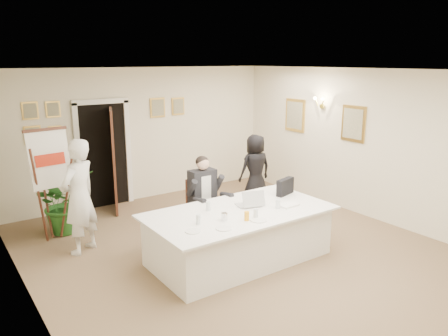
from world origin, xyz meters
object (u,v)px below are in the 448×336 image
standing_woman (255,168)px  conference_table (239,235)px  seated_man (204,197)px  potted_palm (64,202)px  laptop (248,197)px  flip_chart (50,191)px  oj_glass (247,216)px  standing_man (79,197)px  paper_stack (288,205)px  laptop_bag (285,187)px  steel_jug (224,217)px

standing_woman → conference_table: bearing=52.7°
conference_table → seated_man: (0.04, 1.03, 0.32)m
standing_woman → potted_palm: size_ratio=1.36×
standing_woman → laptop: bearing=55.1°
flip_chart → oj_glass: bearing=-54.3°
conference_table → standing_man: size_ratio=1.54×
oj_glass → standing_woman: bearing=48.9°
seated_man → paper_stack: 1.47m
flip_chart → laptop: size_ratio=5.03×
laptop_bag → laptop: bearing=170.1°
oj_glass → steel_jug: 0.31m
laptop → paper_stack: (0.49, -0.37, -0.12)m
seated_man → oj_glass: bearing=-104.4°
potted_palm → standing_man: bearing=-90.7°
potted_palm → oj_glass: (1.68, -3.02, 0.31)m
conference_table → flip_chart: flip_chart is taller
flip_chart → standing_woman: flip_chart is taller
potted_palm → laptop: size_ratio=2.87×
seated_man → laptop: 0.97m
conference_table → standing_woman: standing_woman is taller
potted_palm → laptop: potted_palm is taller
potted_palm → steel_jug: (1.43, -2.84, 0.30)m
standing_man → laptop: bearing=111.9°
laptop → oj_glass: size_ratio=2.85×
potted_palm → steel_jug: 3.19m
standing_man → oj_glass: size_ratio=13.86×
seated_man → laptop: (0.22, -0.92, 0.20)m
oj_glass → steel_jug: size_ratio=1.18×
flip_chart → steel_jug: flip_chart is taller
standing_man → laptop_bag: size_ratio=4.66×
conference_table → laptop: bearing=23.5°
standing_woman → paper_stack: size_ratio=4.92×
standing_woman → oj_glass: standing_woman is taller
steel_jug → flip_chart: bearing=123.8°
standing_woman → laptop: 2.59m
flip_chart → laptop: (2.37, -2.22, 0.05)m
laptop → paper_stack: 0.62m
oj_glass → laptop_bag: bearing=25.0°
flip_chart → steel_jug: size_ratio=16.95×
laptop_bag → oj_glass: size_ratio=2.98×
oj_glass → potted_palm: bearing=119.1°
conference_table → laptop_bag: bearing=10.6°
laptop_bag → steel_jug: size_ratio=3.52×
standing_woman → steel_jug: (-2.37, -2.25, 0.11)m
standing_woman → steel_jug: standing_woman is taller
laptop_bag → flip_chart: bearing=130.2°
standing_man → potted_palm: size_ratio=1.69×
standing_woman → laptop_bag: 2.04m
flip_chart → paper_stack: size_ratio=6.36×
flip_chart → laptop_bag: 3.85m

